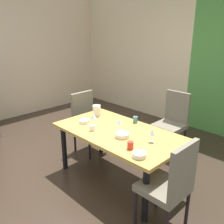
% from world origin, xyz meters
% --- Properties ---
extents(ground_plane, '(5.94, 5.40, 0.02)m').
position_xyz_m(ground_plane, '(0.00, 0.00, -0.01)').
color(ground_plane, '#2F241B').
extents(back_panel_interior, '(3.08, 0.10, 2.70)m').
position_xyz_m(back_panel_interior, '(-1.43, 2.65, 1.35)').
color(back_panel_interior, beige).
rests_on(back_panel_interior, ground_plane).
extents(dining_table, '(1.67, 0.91, 0.71)m').
position_xyz_m(dining_table, '(0.50, 0.21, 0.63)').
color(dining_table, '#BC8D41').
rests_on(dining_table, ground_plane).
extents(chair_left_far, '(0.44, 0.44, 0.97)m').
position_xyz_m(chair_left_far, '(-0.46, 0.47, 0.53)').
color(chair_left_far, '#676051').
rests_on(chair_left_far, ground_plane).
extents(chair_head_far, '(0.44, 0.45, 0.98)m').
position_xyz_m(chair_head_far, '(0.52, 1.44, 0.54)').
color(chair_head_far, '#676051').
rests_on(chair_head_far, ground_plane).
extents(chair_right_near, '(0.44, 0.44, 0.99)m').
position_xyz_m(chair_right_near, '(1.46, -0.06, 0.54)').
color(chair_right_near, '#676051').
rests_on(chair_right_near, ground_plane).
extents(wine_glass_north, '(0.08, 0.08, 0.16)m').
position_xyz_m(wine_glass_north, '(0.48, 0.24, 0.82)').
color(wine_glass_north, silver).
rests_on(wine_glass_north, dining_table).
extents(wine_glass_left, '(0.07, 0.07, 0.17)m').
position_xyz_m(wine_glass_left, '(0.98, 0.25, 0.83)').
color(wine_glass_left, silver).
rests_on(wine_glass_left, dining_table).
extents(wine_glass_center, '(0.08, 0.08, 0.17)m').
position_xyz_m(wine_glass_center, '(0.13, 0.11, 0.84)').
color(wine_glass_center, silver).
rests_on(wine_glass_center, dining_table).
extents(serving_bowl_corner, '(0.15, 0.15, 0.05)m').
position_xyz_m(serving_bowl_corner, '(1.11, -0.12, 0.74)').
color(serving_bowl_corner, silver).
rests_on(serving_bowl_corner, dining_table).
extents(serving_bowl_near_window, '(0.13, 0.13, 0.05)m').
position_xyz_m(serving_bowl_near_window, '(-0.03, 0.07, 0.73)').
color(serving_bowl_near_window, white).
rests_on(serving_bowl_near_window, dining_table).
extents(serving_bowl_west, '(0.18, 0.18, 0.05)m').
position_xyz_m(serving_bowl_west, '(0.65, 0.11, 0.74)').
color(serving_bowl_west, silver).
rests_on(serving_bowl_west, dining_table).
extents(cup_front, '(0.06, 0.06, 0.09)m').
position_xyz_m(cup_front, '(0.46, 0.58, 0.75)').
color(cup_front, '#3A6B6B').
rests_on(cup_front, dining_table).
extents(cup_south, '(0.07, 0.07, 0.07)m').
position_xyz_m(cup_south, '(0.25, -0.02, 0.75)').
color(cup_south, silver).
rests_on(cup_south, dining_table).
extents(cup_east, '(0.07, 0.07, 0.09)m').
position_xyz_m(cup_east, '(0.92, -0.05, 0.75)').
color(cup_east, red).
rests_on(cup_east, dining_table).
extents(pitcher_near_shelf, '(0.13, 0.12, 0.16)m').
position_xyz_m(pitcher_near_shelf, '(-0.12, 0.38, 0.79)').
color(pitcher_near_shelf, silver).
rests_on(pitcher_near_shelf, dining_table).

